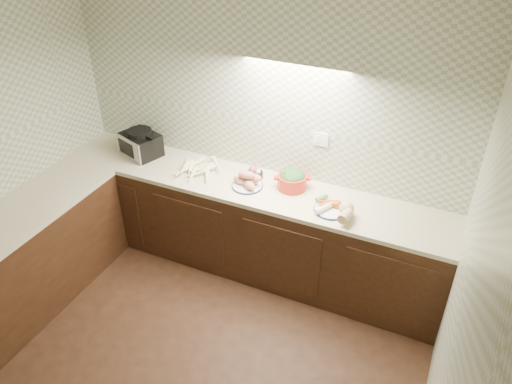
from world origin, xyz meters
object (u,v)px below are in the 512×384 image
at_px(parsnip_pile, 199,168).
at_px(onion_bowl, 254,174).
at_px(veg_plate, 338,208).
at_px(toaster_oven, 140,143).
at_px(dutch_oven, 292,179).
at_px(sweet_potato_plate, 248,181).

relative_size(parsnip_pile, onion_bowl, 2.85).
height_order(onion_bowl, veg_plate, veg_plate).
distance_m(toaster_oven, dutch_oven, 1.53).
distance_m(toaster_oven, sweet_potato_plate, 1.18).
distance_m(onion_bowl, veg_plate, 0.86).
bearing_deg(veg_plate, toaster_oven, 175.73).
distance_m(onion_bowl, dutch_oven, 0.37).
height_order(toaster_oven, sweet_potato_plate, toaster_oven).
xyz_separation_m(onion_bowl, veg_plate, (0.83, -0.21, 0.00)).
xyz_separation_m(parsnip_pile, sweet_potato_plate, (0.51, -0.05, 0.02)).
relative_size(onion_bowl, veg_plate, 0.39).
xyz_separation_m(onion_bowl, dutch_oven, (0.37, -0.02, 0.04)).
relative_size(toaster_oven, sweet_potato_plate, 1.54).
height_order(parsnip_pile, veg_plate, veg_plate).
xyz_separation_m(dutch_oven, veg_plate, (0.47, -0.19, -0.04)).
distance_m(parsnip_pile, veg_plate, 1.34).
distance_m(sweet_potato_plate, veg_plate, 0.83).
xyz_separation_m(toaster_oven, dutch_oven, (1.53, 0.05, -0.03)).
xyz_separation_m(toaster_oven, veg_plate, (2.00, -0.15, -0.07)).
bearing_deg(toaster_oven, dutch_oven, 21.05).
distance_m(toaster_oven, parsnip_pile, 0.66).
bearing_deg(parsnip_pile, dutch_oven, 5.71).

